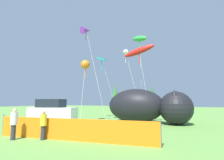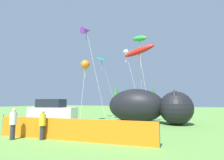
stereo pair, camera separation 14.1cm
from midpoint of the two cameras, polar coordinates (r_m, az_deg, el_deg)
ground_plane at (r=13.05m, az=-11.60°, el=-16.03°), size 120.00×120.00×0.00m
parked_car at (r=17.29m, az=-18.60°, el=-9.87°), size 4.53×2.87×2.28m
folding_chair at (r=11.06m, az=1.84°, el=-15.12°), size 0.66×0.66×0.91m
inflatable_cat at (r=17.26m, az=11.25°, el=-8.68°), size 8.08×3.60×3.30m
safety_fence at (r=9.97m, az=-13.42°, el=-15.48°), size 9.28×1.63×1.28m
spectator_in_yellow_shirt at (r=11.31m, az=-29.24°, el=-11.99°), size 0.37×0.37×1.70m
spectator_in_white_shirt at (r=10.62m, az=-21.40°, el=-13.11°), size 0.35×0.35×1.59m
kite_white_ghost at (r=21.08m, az=4.75°, el=9.04°), size 2.93×1.99×8.46m
kite_purple_delta at (r=20.86m, az=-8.16°, el=15.64°), size 3.50×1.53×10.67m
kite_green_fish at (r=18.93m, az=9.21°, el=13.11°), size 2.09×1.46×9.14m
kite_orange_flower at (r=18.28m, az=-8.48°, el=4.95°), size 0.93×1.78×6.32m
kite_red_lizard at (r=17.29m, az=9.06°, el=9.32°), size 3.14×0.81×7.58m
kite_teal_diamond at (r=19.35m, az=-3.11°, el=6.51°), size 1.89×2.44×7.01m
horizon_tree_west at (r=46.86m, az=13.45°, el=-4.77°), size 2.52×2.52×6.02m
horizon_tree_mid at (r=47.39m, az=1.40°, el=-4.69°), size 2.69×2.69×6.42m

